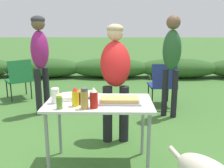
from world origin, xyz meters
TOP-DOWN VIEW (x-y plane):
  - ground_plane at (0.00, 0.00)m, footprint 60.00×60.00m
  - shrub_hedge at (0.00, 4.81)m, footprint 14.40×0.90m
  - folding_table at (0.00, 0.00)m, footprint 1.10×0.64m
  - food_tray at (0.21, -0.03)m, footprint 0.43×0.23m
  - plate_stack at (-0.33, 0.09)m, footprint 0.23×0.23m
  - mixing_bowl at (-0.11, 0.18)m, footprint 0.20×0.20m
  - paper_cup_stack at (-0.44, -0.05)m, footprint 0.08×0.08m
  - spice_jar at (-0.12, -0.22)m, footprint 0.07×0.07m
  - relish_jar at (-0.36, -0.23)m, footprint 0.06×0.06m
  - beer_bottle at (-0.19, -0.08)m, footprint 0.06×0.06m
  - ketchup_bottle at (-0.04, -0.20)m, footprint 0.08×0.08m
  - mustard_bottle at (-0.22, -0.14)m, footprint 0.07×0.07m
  - standing_person_in_red_jacket at (0.17, 0.73)m, footprint 0.42×0.51m
  - standing_person_in_olive_jacket at (1.07, 1.57)m, footprint 0.37×0.33m
  - standing_person_with_beanie at (-1.10, 1.69)m, footprint 0.38×0.41m
  - camp_chair_green_behind_table at (-1.82, 2.51)m, footprint 0.72×0.75m
  - camp_chair_near_hedge at (1.04, 2.09)m, footprint 0.51×0.62m

SIDE VIEW (x-z plane):
  - ground_plane at x=0.00m, z-range 0.00..0.00m
  - shrub_hedge at x=0.00m, z-range 0.00..0.57m
  - camp_chair_green_behind_table at x=-1.82m, z-range 0.05..0.88m
  - camp_chair_near_hedge at x=1.04m, z-range 0.05..0.88m
  - folding_table at x=0.00m, z-range 0.29..1.03m
  - plate_stack at x=-0.33m, z-range 0.74..0.79m
  - food_tray at x=0.21m, z-range 0.74..0.79m
  - mixing_bowl at x=-0.11m, z-range 0.74..0.81m
  - relish_jar at x=-0.36m, z-range 0.74..0.87m
  - beer_bottle at x=-0.19m, z-range 0.74..0.90m
  - paper_cup_stack at x=-0.44m, z-range 0.74..0.89m
  - mustard_bottle at x=-0.22m, z-range 0.74..0.93m
  - ketchup_bottle at x=-0.04m, z-range 0.73..0.94m
  - spice_jar at x=-0.12m, z-range 0.74..0.94m
  - standing_person_in_red_jacket at x=0.17m, z-range 0.17..1.70m
  - standing_person_in_olive_jacket at x=1.07m, z-range 0.20..1.87m
  - standing_person_with_beanie at x=-1.10m, z-range 0.22..1.88m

